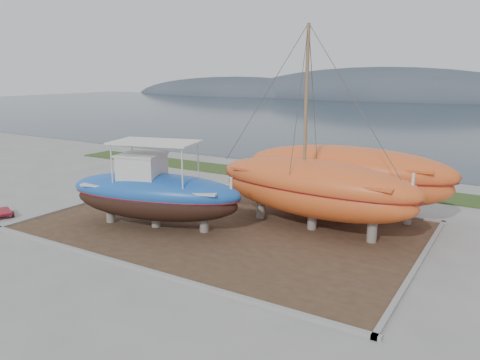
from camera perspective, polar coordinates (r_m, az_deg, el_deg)
The scene contains 11 objects.
ground at distance 20.17m, azimuth -8.10°, elevation -8.78°, with size 140.00×140.00×0.00m, color gray.
dirt_patch at distance 23.17m, azimuth -1.78°, elevation -5.65°, with size 18.00×12.00×0.06m, color #422D1E.
curb_frame at distance 23.16m, azimuth -1.78°, elevation -5.54°, with size 18.60×12.60×0.15m, color gray, non-canonical shape.
grass_strip at distance 33.02m, azimuth 9.23°, elevation -0.12°, with size 44.00×3.00×0.08m, color #284219.
sea at distance 85.51m, azimuth 23.47°, elevation 6.95°, with size 260.00×100.00×0.04m, color #1B2C37, non-canonical shape.
mountain_ridge at distance 140.05m, azimuth 26.86°, elevation 8.58°, with size 200.00×36.00×20.00m, color #333D49, non-canonical shape.
blue_caique at distance 22.82m, azimuth -10.37°, elevation -0.57°, with size 8.76×2.74×4.22m, color blue, non-canonical shape.
white_dinghy at distance 28.23m, azimuth -8.54°, elevation -1.05°, with size 3.94×1.48×1.18m, color silver, non-canonical shape.
orange_sailboat at distance 21.90m, azimuth 9.18°, elevation 5.97°, with size 10.33×3.04×9.52m, color #E05822, non-canonical shape.
orange_bare_hull at distance 24.99m, azimuth 12.77°, elevation -0.25°, with size 10.91×3.27×3.58m, color #E05822, non-canonical shape.
red_trailer at distance 27.74m, azimuth -27.12°, elevation -3.69°, with size 2.22×1.11×0.31m, color maroon, non-canonical shape.
Camera 1 is at (12.09, -14.33, 7.44)m, focal length 35.00 mm.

